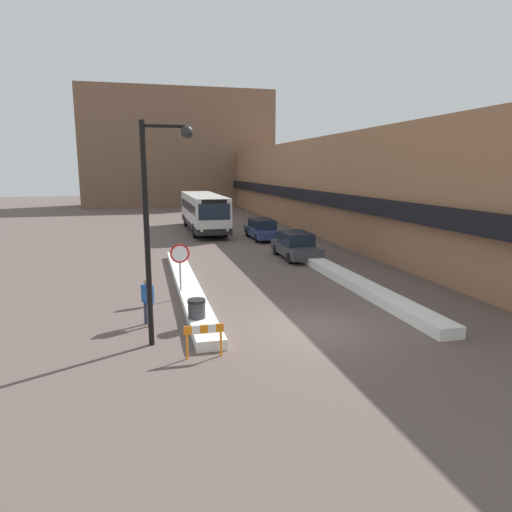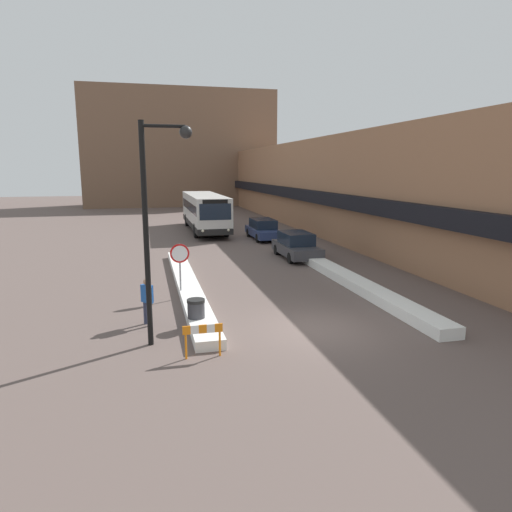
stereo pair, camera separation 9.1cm
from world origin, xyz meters
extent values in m
plane|color=brown|center=(0.00, 0.00, 0.00)|extent=(160.00, 160.00, 0.00)
cube|color=#996B4C|center=(10.00, 24.00, 3.72)|extent=(5.00, 60.00, 7.44)
cube|color=black|center=(7.25, 24.00, 3.05)|extent=(0.50, 60.00, 0.90)
cube|color=brown|center=(0.00, 53.20, 7.86)|extent=(26.00, 8.00, 15.73)
cube|color=silver|center=(-3.60, 6.14, 0.16)|extent=(0.90, 14.48, 0.33)
cube|color=silver|center=(3.60, 4.49, 0.20)|extent=(0.90, 13.00, 0.40)
cube|color=silver|center=(-0.43, 24.56, 1.75)|extent=(2.56, 11.87, 2.57)
cube|color=black|center=(-0.43, 24.56, 0.69)|extent=(2.58, 11.89, 0.45)
cube|color=#192333|center=(-0.43, 24.56, 2.11)|extent=(2.59, 10.92, 0.71)
cube|color=#192333|center=(-0.43, 18.61, 2.14)|extent=(2.26, 0.03, 1.16)
cube|color=black|center=(-0.43, 18.61, 2.86)|extent=(1.79, 0.03, 0.28)
sphere|color=#F2EAC6|center=(-1.35, 18.60, 0.82)|extent=(0.20, 0.20, 0.20)
sphere|color=#F2EAC6|center=(0.50, 18.60, 0.82)|extent=(0.20, 0.20, 0.20)
cylinder|color=black|center=(-1.59, 20.88, 0.55)|extent=(0.28, 1.10, 1.10)
cylinder|color=black|center=(0.74, 20.88, 0.55)|extent=(0.28, 1.10, 1.10)
cylinder|color=black|center=(-1.59, 28.23, 0.55)|extent=(0.28, 1.10, 1.10)
cylinder|color=black|center=(0.74, 28.23, 0.55)|extent=(0.28, 1.10, 1.10)
cube|color=#38383D|center=(3.20, 11.47, 0.54)|extent=(1.78, 4.39, 0.59)
cube|color=#192333|center=(3.20, 11.58, 1.17)|extent=(1.56, 2.41, 0.68)
cylinder|color=black|center=(4.01, 10.11, 0.31)|extent=(0.20, 0.62, 0.62)
cylinder|color=black|center=(2.39, 10.11, 0.31)|extent=(0.20, 0.62, 0.62)
cylinder|color=black|center=(4.01, 12.83, 0.31)|extent=(0.20, 0.62, 0.62)
cylinder|color=black|center=(2.39, 12.83, 0.31)|extent=(0.20, 0.62, 0.62)
cube|color=navy|center=(3.20, 19.08, 0.53)|extent=(1.76, 4.73, 0.56)
cube|color=#192333|center=(3.20, 19.20, 1.14)|extent=(1.55, 2.60, 0.66)
cylinder|color=black|center=(4.00, 17.61, 0.31)|extent=(0.20, 0.63, 0.63)
cylinder|color=black|center=(2.40, 17.61, 0.31)|extent=(0.20, 0.63, 0.63)
cylinder|color=black|center=(4.00, 20.55, 0.31)|extent=(0.20, 0.63, 0.63)
cylinder|color=black|center=(2.40, 20.55, 0.31)|extent=(0.20, 0.63, 0.63)
cylinder|color=gray|center=(-4.00, 4.65, 1.11)|extent=(0.07, 0.07, 2.22)
cylinder|color=red|center=(-4.00, 4.63, 1.84)|extent=(0.76, 0.03, 0.76)
cylinder|color=white|center=(-4.00, 4.61, 1.84)|extent=(0.62, 0.02, 0.62)
cylinder|color=black|center=(-5.26, -0.10, 3.21)|extent=(0.16, 0.16, 6.43)
cylinder|color=black|center=(-4.66, -0.10, 6.28)|extent=(1.20, 0.10, 0.10)
sphere|color=black|center=(-4.06, -0.10, 6.13)|extent=(0.36, 0.36, 0.36)
cylinder|color=#333851|center=(-5.40, 1.81, 0.39)|extent=(0.12, 0.12, 0.78)
cylinder|color=#333851|center=(-5.23, 1.59, 0.39)|extent=(0.12, 0.12, 0.78)
cube|color=#1E51A3|center=(-5.31, 1.70, 1.08)|extent=(0.41, 0.46, 0.59)
sphere|color=#9E7556|center=(-5.31, 1.70, 1.48)|extent=(0.22, 0.22, 0.22)
cylinder|color=#1E51A3|center=(-5.44, 1.87, 1.05)|extent=(0.09, 0.09, 0.55)
cylinder|color=#1E51A3|center=(-5.18, 1.53, 1.05)|extent=(0.09, 0.09, 0.55)
cylinder|color=#38383D|center=(-3.78, 1.08, 0.42)|extent=(0.56, 0.56, 0.85)
cylinder|color=black|center=(-3.78, 1.08, 0.90)|extent=(0.59, 0.59, 0.10)
cylinder|color=orange|center=(-4.33, -1.41, 0.35)|extent=(0.06, 0.06, 0.70)
cylinder|color=orange|center=(-3.40, -1.41, 0.35)|extent=(0.06, 0.06, 0.70)
cube|color=orange|center=(-4.31, -1.41, 0.82)|extent=(0.22, 0.04, 0.24)
cube|color=white|center=(-4.09, -1.41, 0.82)|extent=(0.22, 0.04, 0.24)
cube|color=orange|center=(-3.87, -1.41, 0.82)|extent=(0.22, 0.04, 0.24)
cube|color=white|center=(-3.65, -1.41, 0.82)|extent=(0.22, 0.04, 0.24)
cube|color=orange|center=(-3.43, -1.41, 0.82)|extent=(0.22, 0.04, 0.24)
camera|label=1|loc=(-5.35, -13.25, 5.13)|focal=32.00mm
camera|label=2|loc=(-5.26, -13.27, 5.13)|focal=32.00mm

